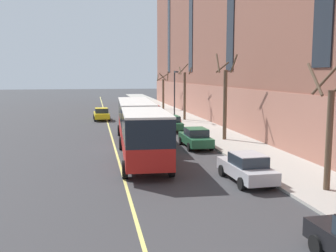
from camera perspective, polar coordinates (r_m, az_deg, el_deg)
ground_plane at (r=30.89m, az=-5.74°, el=-3.17°), size 260.00×260.00×0.00m
sidewalk at (r=35.57m, az=8.03°, el=-1.68°), size 4.71×160.00×0.15m
city_bus at (r=29.34m, az=-4.31°, el=0.33°), size 3.61×18.86×3.52m
parked_car_green_0 at (r=30.79m, az=4.03°, el=-1.71°), size 1.93×4.64×1.56m
parked_car_green_1 at (r=39.88m, az=0.46°, el=0.40°), size 1.90×4.36×1.56m
parked_car_champagne_3 at (r=61.56m, az=-3.36°, el=2.88°), size 2.03×4.79×1.56m
parked_car_silver_4 at (r=21.36m, az=11.33°, el=-5.94°), size 2.01×4.51×1.56m
parked_car_red_5 at (r=53.07m, az=-2.12°, el=2.15°), size 1.92×4.46×1.56m
taxi_cab at (r=49.93m, az=-9.63°, el=1.72°), size 2.07×4.37×1.56m
street_tree_near_corner at (r=20.21m, az=22.24°, el=-0.49°), size 1.85×1.74×6.10m
street_tree_mid_block at (r=33.88m, az=8.27°, el=3.96°), size 1.62×1.58×7.32m
street_tree_far_uptown at (r=48.54m, az=2.43°, el=4.88°), size 1.49×1.47×6.92m
street_tree_far_downtown at (r=63.47m, az=-0.71°, el=5.24°), size 2.04×1.98×6.13m
street_lamp at (r=47.33m, az=1.01°, el=5.30°), size 0.36×1.48×6.01m
fire_hydrant at (r=44.20m, az=1.78°, el=0.71°), size 0.42×0.24×0.72m
lane_centerline at (r=33.77m, az=-7.96°, el=-2.29°), size 0.16×140.00×0.01m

